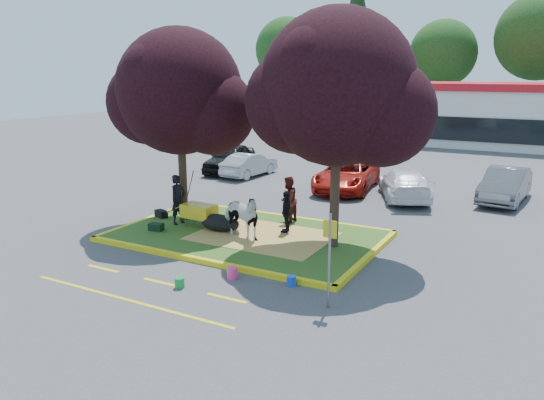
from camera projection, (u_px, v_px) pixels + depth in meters
The scene contains 32 objects.
ground at pixel (247, 238), 17.01m from camera, with size 90.00×90.00×0.00m, color #424244.
median_island at pixel (247, 236), 16.99m from camera, with size 8.00×5.00×0.15m, color #2E5219.
curb_near at pixel (199, 260), 14.79m from camera, with size 8.30×0.16×0.15m, color yellow.
curb_far at pixel (284, 217), 19.19m from camera, with size 8.30×0.16×0.15m, color yellow.
curb_left at pixel (149, 219), 18.89m from camera, with size 0.16×5.30×0.15m, color yellow.
curb_right at pixel (369, 256), 15.09m from camera, with size 0.16×5.30×0.15m, color yellow.
straw_bedding at pixel (263, 236), 16.69m from camera, with size 4.20×3.00×0.01m, color tan.
tree_purple_left at pixel (180, 98), 17.60m from camera, with size 5.06×4.20×6.51m.
tree_purple_right at pixel (338, 95), 14.72m from camera, with size 5.30×4.40×6.82m.
fire_lane_stripe_a at pixel (103, 269), 14.36m from camera, with size 1.10×0.12×0.01m, color yellow.
fire_lane_stripe_b at pixel (161, 282), 13.43m from camera, with size 1.10×0.12×0.01m, color yellow.
fire_lane_stripe_c at pixel (227, 298), 12.50m from camera, with size 1.10×0.12×0.01m, color yellow.
fire_lane_long at pixel (127, 300), 12.41m from camera, with size 6.00×0.10×0.01m, color yellow.
retail_building at pixel (465, 112), 39.40m from camera, with size 20.40×8.40×4.40m.
treeline at pixel (479, 42), 46.67m from camera, with size 46.58×7.80×14.63m.
cow at pixel (240, 216), 16.27m from camera, with size 0.78×1.72×1.45m, color white.
calf at pixel (218, 223), 17.21m from camera, with size 1.27×0.72×0.55m, color black.
handler at pixel (178, 200), 17.89m from camera, with size 0.62×0.40×1.69m, color black.
visitor_a at pixel (288, 200), 18.08m from camera, with size 0.77×0.60×1.59m, color #441513.
visitor_b at pixel (287, 212), 16.94m from camera, with size 0.81×0.34×1.38m, color black.
wheelbarrow at pixel (199, 211), 17.61m from camera, with size 2.02×0.73×0.76m.
gear_bag_dark at pixel (161, 214), 18.86m from camera, with size 0.49×0.27×0.25m, color black.
gear_bag_green at pixel (156, 227), 17.27m from camera, with size 0.45×0.28×0.24m, color black.
sign_post at pixel (329, 251), 11.68m from camera, with size 0.31×0.06×2.21m.
bucket_green at pixel (180, 283), 13.07m from camera, with size 0.24×0.24×0.26m, color #169237.
bucket_pink at pixel (232, 273), 13.65m from camera, with size 0.28×0.28×0.30m, color #F4367E.
bucket_blue at pixel (291, 281), 13.19m from camera, with size 0.24×0.24×0.26m, color blue.
car_black at pixel (230, 158), 28.04m from camera, with size 1.74×4.31×1.47m, color black.
car_silver at pixel (249, 165), 26.93m from camera, with size 1.25×3.58×1.18m, color #A1A4A9.
car_red at pixel (347, 175), 23.78m from camera, with size 2.27×4.93×1.37m, color #AA170E.
car_white at pixel (405, 184), 22.08m from camera, with size 1.77×4.36×1.27m, color white.
car_grey at pixel (505, 185), 21.60m from camera, with size 1.46×4.19×1.38m, color #585B60.
Camera 1 is at (8.50, -13.86, 5.21)m, focal length 35.00 mm.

